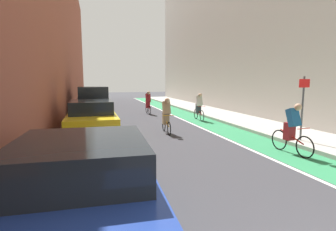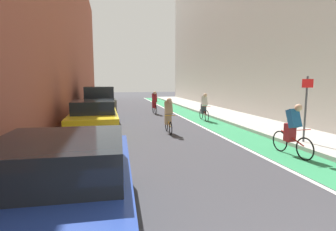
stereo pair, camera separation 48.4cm
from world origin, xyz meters
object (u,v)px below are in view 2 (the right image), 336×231
at_px(cyclist_lead, 292,130).
at_px(cyclist_trailing, 204,107).
at_px(cyclist_far, 154,102).
at_px(parked_suv_gray, 99,102).
at_px(parked_sedan_blue, 64,186).
at_px(street_sign_post, 306,103).
at_px(parked_sedan_yellow_cab, 94,118).
at_px(cyclist_mid, 168,115).

distance_m(cyclist_lead, cyclist_trailing, 7.49).
bearing_deg(cyclist_far, parked_suv_gray, -157.89).
distance_m(parked_sedan_blue, cyclist_lead, 6.84).
xyz_separation_m(cyclist_lead, cyclist_far, (-2.43, 11.23, -0.00)).
height_order(parked_suv_gray, cyclist_far, parked_suv_gray).
height_order(cyclist_lead, cyclist_trailing, cyclist_lead).
distance_m(cyclist_far, street_sign_post, 10.90).
xyz_separation_m(cyclist_trailing, cyclist_far, (-2.32, 3.74, 0.00)).
bearing_deg(cyclist_trailing, parked_sedan_blue, -119.73).
bearing_deg(cyclist_lead, parked_sedan_yellow_cab, 145.97).
bearing_deg(cyclist_trailing, cyclist_mid, -131.33).
height_order(parked_sedan_yellow_cab, cyclist_far, cyclist_far).
relative_size(parked_sedan_yellow_cab, street_sign_post, 1.99).
xyz_separation_m(parked_suv_gray, cyclist_far, (3.69, 1.50, -0.21)).
bearing_deg(cyclist_trailing, cyclist_lead, -89.15).
relative_size(parked_sedan_yellow_cab, cyclist_lead, 2.68).
xyz_separation_m(cyclist_mid, cyclist_trailing, (2.86, 3.25, 0.00)).
bearing_deg(parked_sedan_yellow_cab, cyclist_mid, 1.92).
xyz_separation_m(cyclist_lead, cyclist_trailing, (-0.11, 7.49, -0.00)).
bearing_deg(cyclist_far, street_sign_post, -70.05).
bearing_deg(parked_suv_gray, cyclist_trailing, -20.44).
relative_size(cyclist_mid, cyclist_far, 0.97).
bearing_deg(parked_sedan_blue, cyclist_trailing, 60.27).
xyz_separation_m(parked_sedan_yellow_cab, cyclist_far, (3.69, 7.10, 0.02)).
xyz_separation_m(parked_sedan_blue, parked_suv_gray, (0.00, 12.77, 0.23)).
xyz_separation_m(parked_suv_gray, cyclist_mid, (3.15, -5.49, -0.22)).
bearing_deg(cyclist_lead, cyclist_trailing, 90.85).
distance_m(parked_sedan_blue, cyclist_trailing, 12.13).
bearing_deg(parked_sedan_yellow_cab, cyclist_far, 62.50).
relative_size(parked_sedan_yellow_cab, cyclist_far, 2.72).
bearing_deg(street_sign_post, parked_suv_gray, 130.33).
bearing_deg(street_sign_post, cyclist_mid, 142.75).
bearing_deg(cyclist_far, cyclist_lead, -77.79).
relative_size(cyclist_lead, cyclist_mid, 1.05).
bearing_deg(parked_sedan_blue, street_sign_post, 28.66).
xyz_separation_m(parked_suv_gray, cyclist_trailing, (6.01, -2.24, -0.21)).
bearing_deg(cyclist_far, cyclist_mid, -94.41).
xyz_separation_m(cyclist_mid, cyclist_far, (0.54, 6.99, 0.01)).
height_order(parked_suv_gray, cyclist_mid, parked_suv_gray).
relative_size(parked_sedan_yellow_cab, parked_suv_gray, 0.98).
distance_m(cyclist_mid, street_sign_post, 5.39).
distance_m(cyclist_lead, cyclist_mid, 5.18).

